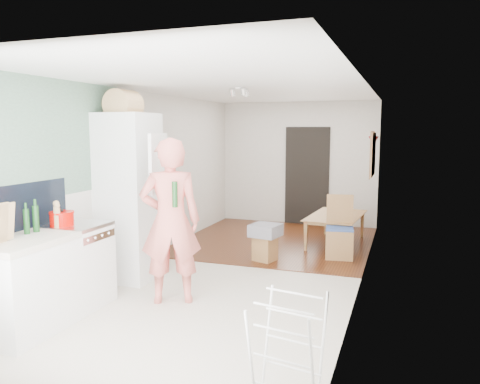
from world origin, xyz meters
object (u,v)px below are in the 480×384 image
Objects in this scene: dining_chair at (340,227)px; person at (170,206)px; drying_rack at (288,356)px; dining_table at (337,232)px; stool at (265,249)px.

person is at bearing -130.64° from dining_chair.
dining_chair is 4.10m from drying_rack.
dining_table reaches higher than stool.
person is at bearing 147.28° from drying_rack.
stool is at bearing 152.21° from dining_table.
stool is (0.54, 1.93, -0.91)m from person.
dining_chair is 2.54× the size of stool.
person reaches higher than stool.
person is at bearing 161.53° from dining_table.
dining_chair is 1.18m from stool.
stool is at bearing 119.19° from drying_rack.
dining_table is 1.30× the size of dining_chair.
dining_chair is 1.15× the size of drying_rack.
dining_chair is (0.14, -0.84, 0.26)m from dining_table.
stool is 0.45× the size of drying_rack.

